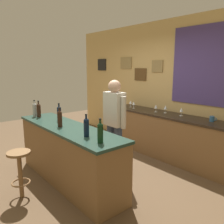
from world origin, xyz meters
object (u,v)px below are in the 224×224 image
Objects in this scene: wine_bottle_b at (39,110)px; wine_bottle_e at (86,127)px; wine_glass_e at (181,110)px; wine_bottle_f at (100,132)px; wine_bottle_c at (59,113)px; bar_stool at (20,167)px; bartender at (114,121)px; wine_bottle_a at (35,109)px; wine_bottle_d at (60,118)px; wine_glass_c at (156,107)px; wine_glass_a at (131,102)px; wine_glass_d at (165,108)px; coffee_mug at (212,119)px; wine_glass_b at (134,103)px.

wine_bottle_b is 1.00× the size of wine_bottle_e.
wine_bottle_f is at bearing -81.94° from wine_glass_e.
wine_bottle_b is at bearing -163.51° from wine_bottle_c.
wine_bottle_f is at bearing 34.41° from bar_stool.
wine_bottle_c reaches higher than wine_glass_e.
wine_bottle_f is (0.70, -0.83, 0.12)m from bartender.
wine_bottle_f is (1.98, 0.02, 0.00)m from wine_bottle_a.
wine_bottle_d is at bearing 92.20° from bar_stool.
wine_bottle_a is 1.00× the size of wine_bottle_d.
bar_stool is 4.39× the size of wine_glass_e.
bar_stool is at bearing -92.35° from wine_glass_c.
wine_glass_a is (-0.26, 1.96, -0.05)m from wine_bottle_c.
wine_glass_d is at bearing 81.42° from wine_bottle_d.
wine_bottle_a is 1.66m from wine_bottle_e.
wine_glass_d is (-0.36, 2.17, -0.05)m from wine_bottle_e.
wine_bottle_e is 2.19m from wine_glass_d.
wine_bottle_f is 2.21m from coffee_mug.
coffee_mug is at bearing 3.68° from wine_glass_c.
wine_bottle_d is 1.97× the size of wine_glass_d.
wine_bottle_b is 1.97× the size of wine_glass_b.
wine_glass_c is at bearing 97.29° from bartender.
coffee_mug is (0.61, 0.00, -0.06)m from wine_glass_e.
wine_glass_b is 1.00× the size of wine_glass_c.
wine_bottle_a is 0.11m from wine_bottle_b.
wine_bottle_d is at bearing -1.79° from wine_bottle_b.
wine_bottle_f is 1.97× the size of wine_glass_b.
wine_bottle_b is 1.97× the size of wine_glass_a.
wine_bottle_d and wine_bottle_f have the same top height.
wine_bottle_c is 2.45× the size of coffee_mug.
wine_bottle_b is 2.45× the size of coffee_mug.
wine_glass_b is (-0.47, 2.09, -0.05)m from wine_bottle_d.
wine_bottle_a is 1.00× the size of wine_bottle_c.
wine_glass_a is 1.00× the size of wine_glass_e.
bartender reaches higher than bar_stool.
wine_bottle_c is 1.98m from wine_glass_a.
wine_glass_b is (0.15, -0.05, 0.00)m from wine_glass_a.
wine_glass_c is (0.76, -0.01, 0.00)m from wine_glass_a.
wine_bottle_a is at bearing -103.47° from wine_glass_b.
wine_glass_c is (0.50, 1.95, -0.05)m from wine_bottle_c.
coffee_mug is (1.78, 0.11, -0.06)m from wine_glass_b.
bartender is at bearing -126.59° from coffee_mug.
wine_bottle_f is at bearing -0.37° from wine_bottle_b.
bartender is at bearing -54.42° from wine_glass_a.
wine_glass_d is (-0.68, 2.18, -0.05)m from wine_bottle_f.
wine_bottle_d is at bearing -107.60° from wine_glass_e.
wine_glass_a is at bearing 103.05° from bar_stool.
wine_bottle_f reaches higher than wine_glass_d.
wine_glass_c is 1.24× the size of coffee_mug.
bar_stool is 1.33m from wine_bottle_f.
wine_glass_a is at bearing 83.47° from wine_bottle_b.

